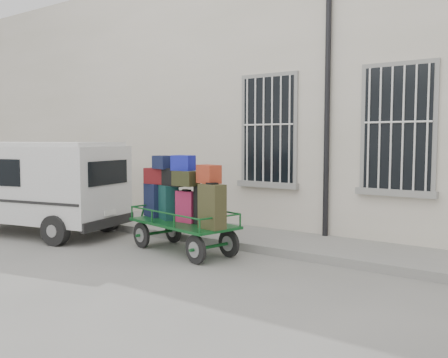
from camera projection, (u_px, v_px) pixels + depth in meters
ground at (193, 266)px, 8.09m from camera, size 80.00×80.00×0.00m
building at (336, 101)px, 12.26m from camera, size 24.00×5.15×6.00m
sidewalk at (265, 239)px, 9.85m from camera, size 24.00×1.70×0.15m
luggage_cart at (182, 202)px, 9.04m from camera, size 2.57×1.39×1.77m
van at (35, 181)px, 10.79m from camera, size 4.20×2.46×1.99m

